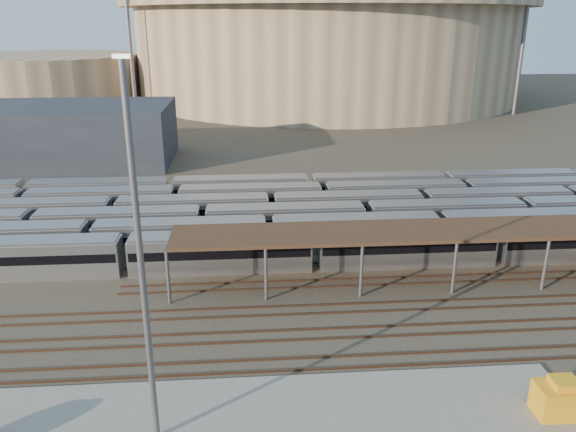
# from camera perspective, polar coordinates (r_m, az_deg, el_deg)

# --- Properties ---
(ground) EXTENTS (420.00, 420.00, 0.00)m
(ground) POSITION_cam_1_polar(r_m,az_deg,el_deg) (49.93, -2.82, -9.17)
(ground) COLOR #383026
(ground) RESTS_ON ground
(apron) EXTENTS (50.00, 9.00, 0.20)m
(apron) POSITION_cam_1_polar(r_m,az_deg,el_deg) (37.60, -10.22, -20.17)
(apron) COLOR gray
(apron) RESTS_ON ground
(subway_trains) EXTENTS (126.94, 23.90, 3.60)m
(subway_trains) POSITION_cam_1_polar(r_m,az_deg,el_deg) (66.27, -0.49, -0.04)
(subway_trains) COLOR silver
(subway_trains) RESTS_ON ground
(inspection_shed) EXTENTS (60.30, 6.00, 5.30)m
(inspection_shed) POSITION_cam_1_polar(r_m,az_deg,el_deg) (56.32, 19.94, -1.40)
(inspection_shed) COLOR #5E5E63
(inspection_shed) RESTS_ON ground
(empty_tracks) EXTENTS (170.00, 9.62, 0.18)m
(empty_tracks) POSITION_cam_1_polar(r_m,az_deg,el_deg) (45.56, -2.63, -12.08)
(empty_tracks) COLOR #4C3323
(empty_tracks) RESTS_ON ground
(stadium) EXTENTS (124.00, 124.00, 32.50)m
(stadium) POSITION_cam_1_polar(r_m,az_deg,el_deg) (185.82, 3.80, 17.09)
(stadium) COLOR tan
(stadium) RESTS_ON ground
(secondary_arena) EXTENTS (56.00, 56.00, 14.00)m
(secondary_arena) POSITION_cam_1_polar(r_m,az_deg,el_deg) (184.38, -23.66, 12.59)
(secondary_arena) COLOR tan
(secondary_arena) RESTS_ON ground
(service_building) EXTENTS (42.00, 20.00, 10.00)m
(service_building) POSITION_cam_1_polar(r_m,az_deg,el_deg) (106.24, -23.23, 7.62)
(service_building) COLOR #1E232D
(service_building) RESTS_ON ground
(floodlight_0) EXTENTS (4.00, 1.00, 38.40)m
(floodlight_0) POSITION_cam_1_polar(r_m,az_deg,el_deg) (156.60, -15.85, 17.54)
(floodlight_0) COLOR #5E5E63
(floodlight_0) RESTS_ON ground
(floodlight_2) EXTENTS (4.00, 1.00, 38.40)m
(floodlight_2) POSITION_cam_1_polar(r_m,az_deg,el_deg) (160.42, 22.88, 16.82)
(floodlight_2) COLOR #5E5E63
(floodlight_2) RESTS_ON ground
(floodlight_3) EXTENTS (4.00, 1.00, 38.40)m
(floodlight_3) POSITION_cam_1_polar(r_m,az_deg,el_deg) (204.07, -7.32, 18.36)
(floodlight_3) COLOR #5E5E63
(floodlight_3) RESTS_ON ground
(yard_light_pole) EXTENTS (0.81, 0.36, 22.11)m
(yard_light_pole) POSITION_cam_1_polar(r_m,az_deg,el_deg) (31.07, -14.68, -5.05)
(yard_light_pole) COLOR #5E5E63
(yard_light_pole) RESTS_ON apron
(yellow_equipment) EXTENTS (3.28, 2.10, 2.03)m
(yellow_equipment) POSITION_cam_1_polar(r_m,az_deg,el_deg) (40.95, 26.02, -16.43)
(yellow_equipment) COLOR orange
(yellow_equipment) RESTS_ON apron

